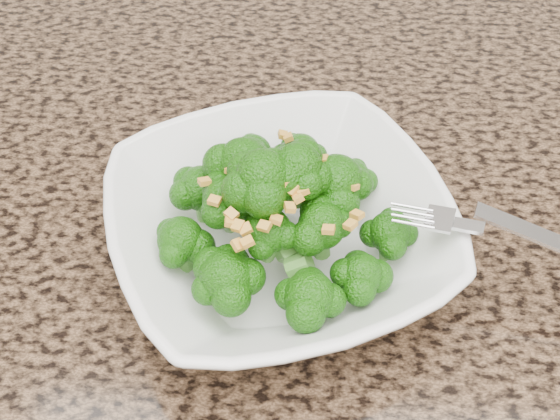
# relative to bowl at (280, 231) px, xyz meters

# --- Properties ---
(granite_counter) EXTENTS (1.64, 1.04, 0.03)m
(granite_counter) POSITION_rel_bowl_xyz_m (0.01, -0.12, -0.04)
(granite_counter) COLOR brown
(granite_counter) RESTS_ON cabinet
(bowl) EXTENTS (0.30, 0.30, 0.06)m
(bowl) POSITION_rel_bowl_xyz_m (0.00, 0.00, 0.00)
(bowl) COLOR white
(bowl) RESTS_ON granite_counter
(broccoli_pile) EXTENTS (0.20, 0.20, 0.07)m
(broccoli_pile) POSITION_rel_bowl_xyz_m (0.00, 0.00, 0.06)
(broccoli_pile) COLOR #1D650B
(broccoli_pile) RESTS_ON bowl
(garlic_topping) EXTENTS (0.12, 0.12, 0.01)m
(garlic_topping) POSITION_rel_bowl_xyz_m (-0.00, 0.00, 0.10)
(garlic_topping) COLOR gold
(garlic_topping) RESTS_ON broccoli_pile
(fork) EXTENTS (0.18, 0.07, 0.01)m
(fork) POSITION_rel_bowl_xyz_m (0.12, -0.02, 0.03)
(fork) COLOR silver
(fork) RESTS_ON bowl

